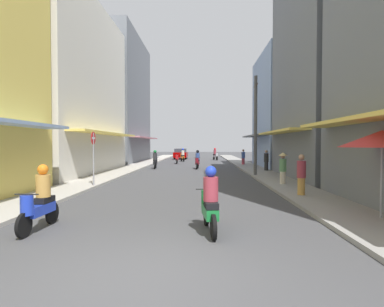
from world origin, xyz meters
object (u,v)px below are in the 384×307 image
motorbike_orange (183,156)px  motorbike_black (155,160)px  parked_car (181,154)px  pedestrian_foreground (266,161)px  utility_pole (255,125)px  motorbike_red (177,159)px  motorbike_blue (40,201)px  street_sign_no_entry (93,152)px  pedestrian_midway (283,167)px  motorbike_maroon (197,160)px  motorbike_silver (215,155)px  motorbike_green (210,203)px  vendor_umbrella (382,139)px  pedestrian_far (243,157)px  pedestrian_crossing (301,176)px

motorbike_orange → motorbike_black: size_ratio=0.97×
motorbike_black → parked_car: 17.27m
parked_car → pedestrian_foreground: pedestrian_foreground is taller
utility_pole → pedestrian_foreground: bearing=68.1°
motorbike_red → motorbike_blue: 25.79m
motorbike_orange → street_sign_no_entry: 22.95m
parked_car → pedestrian_midway: bearing=-76.1°
motorbike_red → utility_pole: 14.66m
pedestrian_foreground → street_sign_no_entry: bearing=-138.2°
motorbike_maroon → utility_pole: utility_pole is taller
motorbike_silver → pedestrian_foreground: pedestrian_foreground is taller
motorbike_green → motorbike_black: bearing=102.2°
motorbike_red → motorbike_orange: bearing=85.6°
motorbike_green → motorbike_silver: same height
pedestrian_foreground → motorbike_blue: bearing=-118.2°
motorbike_silver → street_sign_no_entry: (-6.83, -26.25, 1.01)m
motorbike_black → pedestrian_foreground: size_ratio=1.11×
motorbike_maroon → street_sign_no_entry: (-4.73, -11.62, 1.01)m
motorbike_orange → motorbike_black: 11.13m
motorbike_silver → vendor_umbrella: 32.67m
motorbike_orange → pedestrian_midway: (6.31, -21.84, 0.23)m
street_sign_no_entry → utility_pole: bearing=32.4°
motorbike_silver → street_sign_no_entry: street_sign_no_entry is taller
pedestrian_midway → utility_pole: (-0.60, 4.47, 2.32)m
motorbike_orange → utility_pole: size_ratio=0.28×
parked_car → utility_pole: bearing=-75.0°
motorbike_maroon → parked_car: bearing=98.4°
motorbike_green → motorbike_maroon: same height
motorbike_blue → pedestrian_far: bearing=71.1°
motorbike_maroon → pedestrian_crossing: bearing=-73.4°
motorbike_blue → pedestrian_midway: 11.39m
motorbike_orange → pedestrian_foreground: (7.09, -13.92, 0.11)m
motorbike_orange → pedestrian_crossing: size_ratio=1.05×
motorbike_red → street_sign_no_entry: street_sign_no_entry is taller
motorbike_black → motorbike_maroon: bearing=-2.1°
pedestrian_far → utility_pole: bearing=-93.2°
motorbike_red → motorbike_blue: size_ratio=1.00×
street_sign_no_entry → motorbike_blue: bearing=-80.5°
motorbike_black → pedestrian_crossing: size_ratio=1.08×
street_sign_no_entry → motorbike_green: bearing=-54.3°
motorbike_blue → motorbike_black: size_ratio=1.00×
pedestrian_crossing → utility_pole: 8.26m
motorbike_red → parked_car: (-0.31, 10.52, 0.24)m
motorbike_red → vendor_umbrella: size_ratio=0.74×
motorbike_orange → parked_car: 6.27m
motorbike_green → utility_pole: bearing=76.0°
motorbike_maroon → parked_car: motorbike_maroon is taller
pedestrian_foreground → pedestrian_midway: size_ratio=0.98×
motorbike_maroon → parked_car: (-2.58, 17.37, 0.04)m
motorbike_maroon → vendor_umbrella: vendor_umbrella is taller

